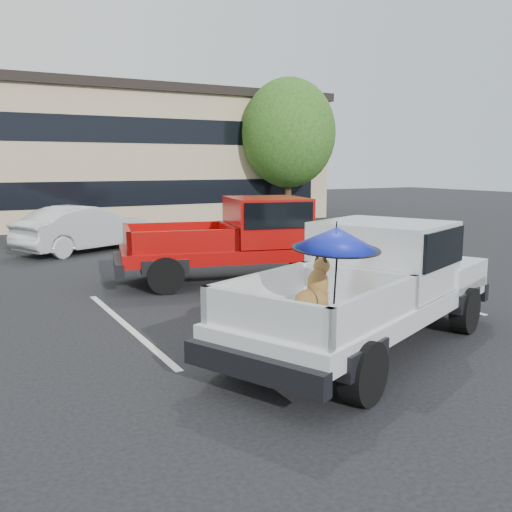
# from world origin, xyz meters

# --- Properties ---
(ground) EXTENTS (90.00, 90.00, 0.00)m
(ground) POSITION_xyz_m (0.00, 0.00, 0.00)
(ground) COLOR black
(ground) RESTS_ON ground
(stripe_left) EXTENTS (0.12, 5.00, 0.01)m
(stripe_left) POSITION_xyz_m (-3.00, 2.00, 0.00)
(stripe_left) COLOR silver
(stripe_left) RESTS_ON ground
(stripe_right) EXTENTS (0.12, 5.00, 0.01)m
(stripe_right) POSITION_xyz_m (3.00, 2.00, 0.00)
(stripe_right) COLOR silver
(stripe_right) RESTS_ON ground
(motel_building) EXTENTS (20.40, 8.40, 6.30)m
(motel_building) POSITION_xyz_m (2.00, 20.99, 3.21)
(motel_building) COLOR tan
(motel_building) RESTS_ON ground
(tree_right) EXTENTS (4.46, 4.46, 6.78)m
(tree_right) POSITION_xyz_m (9.00, 16.00, 4.21)
(tree_right) COLOR #332114
(tree_right) RESTS_ON ground
(tree_back) EXTENTS (4.68, 4.68, 7.11)m
(tree_back) POSITION_xyz_m (6.00, 24.00, 4.41)
(tree_back) COLOR #332114
(tree_back) RESTS_ON ground
(silver_pickup) EXTENTS (6.00, 4.07, 2.06)m
(silver_pickup) POSITION_xyz_m (0.09, -0.80, 1.05)
(silver_pickup) COLOR black
(silver_pickup) RESTS_ON ground
(red_pickup) EXTENTS (6.31, 3.42, 1.97)m
(red_pickup) POSITION_xyz_m (0.95, 4.41, 1.08)
(red_pickup) COLOR black
(red_pickup) RESTS_ON ground
(silver_sedan) EXTENTS (4.68, 3.25, 1.46)m
(silver_sedan) POSITION_xyz_m (-1.70, 11.03, 0.73)
(silver_sedan) COLOR silver
(silver_sedan) RESTS_ON ground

